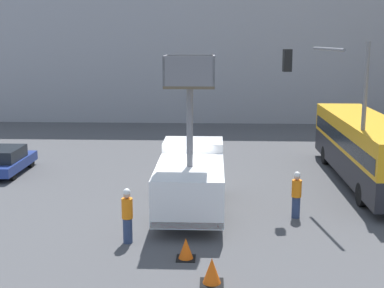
% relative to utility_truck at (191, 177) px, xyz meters
% --- Properties ---
extents(ground_plane, '(120.00, 120.00, 0.00)m').
position_rel_utility_truck_xyz_m(ground_plane, '(-0.34, 0.27, -1.47)').
color(ground_plane, '#4C4C4F').
extents(building_backdrop_far, '(44.00, 10.00, 12.83)m').
position_rel_utility_truck_xyz_m(building_backdrop_far, '(-0.34, 27.24, 4.95)').
color(building_backdrop_far, '#9E9EA3').
rests_on(building_backdrop_far, ground_plane).
extents(utility_truck, '(2.56, 6.46, 6.29)m').
position_rel_utility_truck_xyz_m(utility_truck, '(0.00, 0.00, 0.00)').
color(utility_truck, white).
rests_on(utility_truck, ground_plane).
extents(city_bus, '(2.53, 12.09, 3.09)m').
position_rel_utility_truck_xyz_m(city_bus, '(8.18, 4.77, 0.35)').
color(city_bus, '#232328').
rests_on(city_bus, ground_plane).
extents(traffic_light_pole, '(3.60, 3.35, 6.76)m').
position_rel_utility_truck_xyz_m(traffic_light_pole, '(6.03, 1.63, 3.07)').
color(traffic_light_pole, slate).
rests_on(traffic_light_pole, ground_plane).
extents(road_worker_near_truck, '(0.38, 0.38, 1.93)m').
position_rel_utility_truck_xyz_m(road_worker_near_truck, '(-2.02, -3.39, -0.49)').
color(road_worker_near_truck, navy).
rests_on(road_worker_near_truck, ground_plane).
extents(road_worker_directing, '(0.38, 0.38, 1.86)m').
position_rel_utility_truck_xyz_m(road_worker_directing, '(4.12, -0.55, -0.54)').
color(road_worker_directing, navy).
rests_on(road_worker_directing, ground_plane).
extents(traffic_cone_near_truck, '(0.68, 0.68, 0.78)m').
position_rel_utility_truck_xyz_m(traffic_cone_near_truck, '(0.88, -6.38, -1.10)').
color(traffic_cone_near_truck, black).
rests_on(traffic_cone_near_truck, ground_plane).
extents(traffic_cone_mid_road, '(0.61, 0.61, 0.70)m').
position_rel_utility_truck_xyz_m(traffic_cone_mid_road, '(0.04, -4.67, -1.14)').
color(traffic_cone_mid_road, black).
rests_on(traffic_cone_mid_road, ground_plane).
extents(parked_car_curbside, '(1.87, 4.27, 1.37)m').
position_rel_utility_truck_xyz_m(parked_car_curbside, '(-9.81, 5.66, -0.76)').
color(parked_car_curbside, navy).
rests_on(parked_car_curbside, ground_plane).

